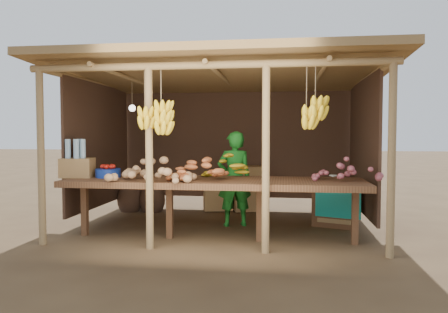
# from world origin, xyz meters

# --- Properties ---
(ground) EXTENTS (60.00, 60.00, 0.00)m
(ground) POSITION_xyz_m (0.00, 0.00, 0.00)
(ground) COLOR brown
(ground) RESTS_ON ground
(stall_structure) EXTENTS (4.70, 3.50, 2.43)m
(stall_structure) POSITION_xyz_m (0.04, -0.09, 1.90)
(stall_structure) COLOR #9B7B50
(stall_structure) RESTS_ON ground
(counter) EXTENTS (3.90, 1.05, 0.80)m
(counter) POSITION_xyz_m (0.00, -0.95, 0.74)
(counter) COLOR brown
(counter) RESTS_ON ground
(potato_heap) EXTENTS (1.18, 0.93, 0.37)m
(potato_heap) POSITION_xyz_m (-0.74, -1.24, 0.98)
(potato_heap) COLOR #A97F57
(potato_heap) RESTS_ON counter
(sweet_potato_heap) EXTENTS (0.99, 0.77, 0.35)m
(sweet_potato_heap) POSITION_xyz_m (-0.17, -1.16, 0.98)
(sweet_potato_heap) COLOR #A6532A
(sweet_potato_heap) RESTS_ON counter
(onion_heap) EXTENTS (0.98, 0.78, 0.36)m
(onion_heap) POSITION_xyz_m (1.72, -0.97, 0.98)
(onion_heap) COLOR #A8525C
(onion_heap) RESTS_ON counter
(banana_pile) EXTENTS (0.68, 0.43, 0.35)m
(banana_pile) POSITION_xyz_m (0.14, -0.59, 0.98)
(banana_pile) COLOR gold
(banana_pile) RESTS_ON counter
(tomato_basin) EXTENTS (0.34, 0.34, 0.18)m
(tomato_basin) POSITION_xyz_m (-1.48, -0.89, 0.87)
(tomato_basin) COLOR navy
(tomato_basin) RESTS_ON counter
(bottle_box) EXTENTS (0.46, 0.39, 0.53)m
(bottle_box) POSITION_xyz_m (-1.90, -0.94, 1.00)
(bottle_box) COLOR #9A7445
(bottle_box) RESTS_ON counter
(vendor) EXTENTS (0.60, 0.49, 1.43)m
(vendor) POSITION_xyz_m (0.17, -0.05, 0.72)
(vendor) COLOR #1A7621
(vendor) RESTS_ON ground
(tarp_crate) EXTENTS (0.82, 0.76, 0.79)m
(tarp_crate) POSITION_xyz_m (1.69, 0.20, 0.32)
(tarp_crate) COLOR brown
(tarp_crate) RESTS_ON ground
(carton_stack) EXTENTS (1.15, 0.54, 0.80)m
(carton_stack) POSITION_xyz_m (0.08, 1.20, 0.35)
(carton_stack) COLOR #9A7445
(carton_stack) RESTS_ON ground
(burlap_sacks) EXTENTS (0.87, 0.46, 0.62)m
(burlap_sacks) POSITION_xyz_m (-1.63, 0.93, 0.27)
(burlap_sacks) COLOR #462E20
(burlap_sacks) RESTS_ON ground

